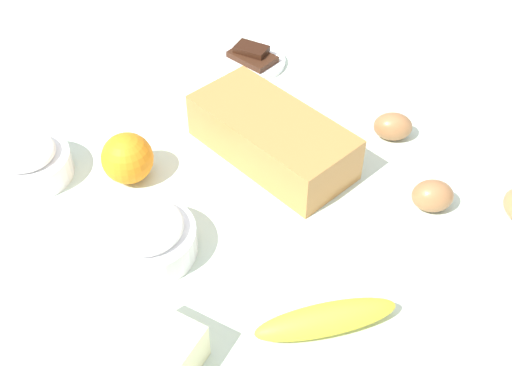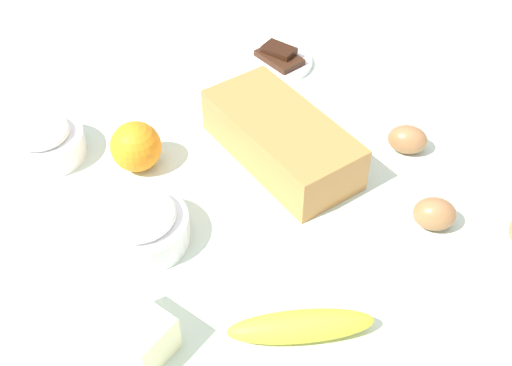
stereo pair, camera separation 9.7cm
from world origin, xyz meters
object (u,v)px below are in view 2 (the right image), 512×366
object	(u,v)px
egg_loose	(407,139)
loaf_pan	(281,138)
orange_fruit	(136,147)
chocolate_plate	(279,60)
flour_bowl	(43,141)
egg_near_butter	(435,214)
banana	(301,326)
butter_block	(136,332)
sugar_bowl	(141,224)

from	to	relation	value
egg_loose	loaf_pan	bearing A→B (deg)	63.11
orange_fruit	chocolate_plate	xyz separation A→B (m)	(0.13, -0.36, -0.03)
flour_bowl	egg_near_butter	world-z (taller)	flour_bowl
banana	egg_loose	size ratio (longest dim) A/B	2.88
orange_fruit	egg_loose	xyz separation A→B (m)	(-0.20, -0.40, -0.02)
banana	egg_near_butter	size ratio (longest dim) A/B	2.99
flour_bowl	banana	distance (m)	0.54
banana	egg_loose	bearing A→B (deg)	-59.92
loaf_pan	butter_block	bearing A→B (deg)	116.69
butter_block	egg_loose	bearing A→B (deg)	-78.40
flour_bowl	chocolate_plate	world-z (taller)	flour_bowl
orange_fruit	flour_bowl	bearing A→B (deg)	49.18
loaf_pan	flour_bowl	distance (m)	0.39
loaf_pan	orange_fruit	distance (m)	0.24
butter_block	chocolate_plate	world-z (taller)	butter_block
egg_loose	orange_fruit	bearing A→B (deg)	63.45
egg_near_butter	egg_loose	bearing A→B (deg)	-27.60
banana	butter_block	xyz separation A→B (m)	(0.09, 0.18, 0.01)
loaf_pan	orange_fruit	bearing A→B (deg)	59.77
flour_bowl	sugar_bowl	distance (m)	0.26
loaf_pan	flour_bowl	bearing A→B (deg)	53.88
loaf_pan	banana	bearing A→B (deg)	147.36
butter_block	egg_near_butter	world-z (taller)	butter_block
flour_bowl	egg_near_butter	size ratio (longest dim) A/B	2.08
egg_near_butter	egg_loose	world-z (taller)	egg_near_butter
butter_block	egg_loose	xyz separation A→B (m)	(0.11, -0.54, -0.01)
butter_block	egg_loose	size ratio (longest dim) A/B	1.37
flour_bowl	orange_fruit	world-z (taller)	orange_fruit
banana	egg_near_butter	xyz separation A→B (m)	(0.05, -0.28, 0.01)
flour_bowl	butter_block	world-z (taller)	flour_bowl
egg_loose	chocolate_plate	distance (m)	0.33
orange_fruit	egg_loose	world-z (taller)	orange_fruit
butter_block	sugar_bowl	bearing A→B (deg)	-25.86
sugar_bowl	orange_fruit	xyz separation A→B (m)	(0.15, -0.06, 0.01)
loaf_pan	egg_loose	size ratio (longest dim) A/B	4.38
chocolate_plate	loaf_pan	bearing A→B (deg)	147.65
loaf_pan	orange_fruit	world-z (taller)	orange_fruit
sugar_bowl	orange_fruit	size ratio (longest dim) A/B	1.68
flour_bowl	orange_fruit	bearing A→B (deg)	-130.82
loaf_pan	chocolate_plate	bearing A→B (deg)	-36.33
banana	flour_bowl	bearing A→B (deg)	18.17
sugar_bowl	egg_loose	bearing A→B (deg)	-96.11
loaf_pan	flour_bowl	world-z (taller)	loaf_pan
chocolate_plate	flour_bowl	bearing A→B (deg)	92.73
flour_bowl	butter_block	size ratio (longest dim) A/B	1.47
sugar_bowl	banana	bearing A→B (deg)	-157.37
loaf_pan	butter_block	world-z (taller)	loaf_pan
sugar_bowl	chocolate_plate	bearing A→B (deg)	-56.31
banana	orange_fruit	world-z (taller)	orange_fruit
loaf_pan	egg_loose	xyz separation A→B (m)	(-0.10, -0.19, -0.02)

